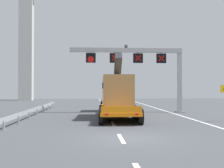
# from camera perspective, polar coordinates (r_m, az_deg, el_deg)

# --- Properties ---
(ground) EXTENTS (112.00, 112.00, 0.00)m
(ground) POSITION_cam_1_polar(r_m,az_deg,el_deg) (14.11, 3.26, -10.98)
(ground) COLOR #424449
(lane_markings) EXTENTS (0.20, 66.83, 0.01)m
(lane_markings) POSITION_cam_1_polar(r_m,az_deg,el_deg) (40.00, -1.84, -4.50)
(lane_markings) COLOR silver
(lane_markings) RESTS_ON ground
(edge_line_right) EXTENTS (0.20, 63.00, 0.01)m
(edge_line_right) POSITION_cam_1_polar(r_m,az_deg,el_deg) (27.08, 13.28, -6.14)
(edge_line_right) COLOR silver
(edge_line_right) RESTS_ON ground
(overhead_lane_gantry) EXTENTS (11.91, 0.90, 7.00)m
(overhead_lane_gantry) POSITION_cam_1_polar(r_m,az_deg,el_deg) (29.22, 5.79, 4.87)
(overhead_lane_gantry) COLOR #9EA0A5
(overhead_lane_gantry) RESTS_ON ground
(heavy_haul_truck_orange) EXTENTS (3.43, 14.13, 5.30)m
(heavy_haul_truck_orange) POSITION_cam_1_polar(r_m,az_deg,el_deg) (26.27, 0.81, -2.00)
(heavy_haul_truck_orange) COLOR orange
(heavy_haul_truck_orange) RESTS_ON ground
(guardrail_left) EXTENTS (0.13, 25.40, 0.76)m
(guardrail_left) POSITION_cam_1_polar(r_m,az_deg,el_deg) (25.12, -15.93, -5.26)
(guardrail_left) COLOR #999EA3
(guardrail_left) RESTS_ON ground
(bridge_pylon_distant) EXTENTS (9.00, 2.00, 41.41)m
(bridge_pylon_distant) POSITION_cam_1_polar(r_m,az_deg,el_deg) (64.38, -17.12, 15.89)
(bridge_pylon_distant) COLOR #B7B7B2
(bridge_pylon_distant) RESTS_ON ground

